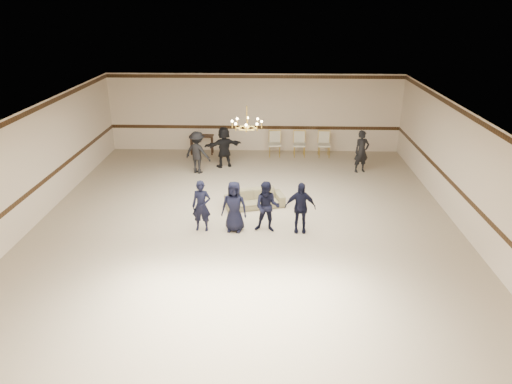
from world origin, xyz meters
TOP-DOWN VIEW (x-y plane):
  - room at (0.00, 0.00)m, footprint 12.01×14.01m
  - chair_rail at (0.00, 6.99)m, footprint 12.00×0.02m
  - crown_molding at (0.00, 6.99)m, footprint 12.00×0.02m
  - chandelier at (0.00, 1.00)m, footprint 0.94×0.94m
  - boy_a at (-1.19, -0.40)m, footprint 0.55×0.38m
  - boy_b at (-0.29, -0.40)m, footprint 0.76×0.56m
  - boy_c at (0.61, -0.40)m, footprint 0.77×0.63m
  - boy_d at (1.51, -0.40)m, footprint 0.85×0.36m
  - settee at (0.21, 1.21)m, footprint 1.93×1.19m
  - adult_left at (-1.98, 4.19)m, footprint 1.16×0.94m
  - adult_mid at (-1.08, 4.89)m, footprint 1.52×0.97m
  - adult_right at (4.02, 4.49)m, footprint 0.66×0.54m
  - banquet_chair_left at (0.85, 6.25)m, footprint 0.53×0.53m
  - banquet_chair_mid at (1.85, 6.25)m, footprint 0.51×0.51m
  - banquet_chair_right at (2.85, 6.25)m, footprint 0.52×0.52m
  - console_table at (-2.15, 6.45)m, footprint 0.99×0.49m

SIDE VIEW (x-z plane):
  - settee at x=0.21m, z-range 0.00..0.53m
  - console_table at x=-2.15m, z-range 0.00..0.80m
  - banquet_chair_left at x=0.85m, z-range 0.00..1.01m
  - banquet_chair_mid at x=1.85m, z-range 0.00..1.01m
  - banquet_chair_right at x=2.85m, z-range 0.00..1.01m
  - boy_a at x=-1.19m, z-range 0.00..1.44m
  - boy_b at x=-0.29m, z-range 0.00..1.44m
  - boy_c at x=0.61m, z-range 0.00..1.44m
  - boy_d at x=1.51m, z-range 0.00..1.44m
  - adult_left at x=-1.98m, z-range 0.00..1.56m
  - adult_mid at x=-1.08m, z-range 0.00..1.56m
  - adult_right at x=4.02m, z-range 0.00..1.56m
  - chair_rail at x=0.00m, z-range 0.93..1.07m
  - room at x=0.00m, z-range -0.01..3.20m
  - chandelier at x=0.00m, z-range 2.43..3.32m
  - crown_molding at x=0.00m, z-range 3.01..3.15m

